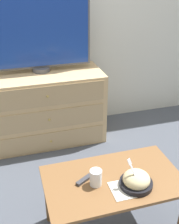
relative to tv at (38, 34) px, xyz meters
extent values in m
plane|color=#474C56|center=(0.07, 0.20, -1.05)|extent=(12.00, 12.00, 0.00)
cube|color=silver|center=(0.07, 0.22, 0.25)|extent=(12.00, 0.05, 2.60)
cube|color=tan|center=(0.00, -0.09, -0.70)|extent=(1.13, 0.50, 0.70)
cube|color=tan|center=(0.00, -0.34, -0.94)|extent=(1.04, 0.01, 0.19)
sphere|color=tan|center=(0.00, -0.35, -0.94)|extent=(0.02, 0.02, 0.02)
cube|color=tan|center=(0.00, -0.34, -0.70)|extent=(1.04, 0.01, 0.19)
sphere|color=tan|center=(0.00, -0.35, -0.70)|extent=(0.02, 0.02, 0.02)
cube|color=tan|center=(0.00, -0.34, -0.47)|extent=(1.04, 0.01, 0.19)
sphere|color=tan|center=(0.00, -0.35, -0.47)|extent=(0.02, 0.02, 0.02)
cylinder|color=#515156|center=(0.00, 0.00, -0.33)|extent=(0.17, 0.17, 0.04)
cube|color=#515156|center=(0.00, 0.00, 0.01)|extent=(0.96, 0.04, 0.64)
cube|color=navy|center=(0.00, -0.02, 0.01)|extent=(0.92, 0.01, 0.60)
cube|color=brown|center=(0.23, -1.36, -0.61)|extent=(0.84, 0.49, 0.02)
cylinder|color=brown|center=(-0.15, -1.15, -0.84)|extent=(0.04, 0.04, 0.43)
cylinder|color=brown|center=(0.62, -1.15, -0.84)|extent=(0.04, 0.04, 0.43)
cylinder|color=black|center=(0.34, -1.46, -0.58)|extent=(0.20, 0.20, 0.03)
ellipsoid|color=beige|center=(0.34, -1.46, -0.55)|extent=(0.16, 0.16, 0.10)
cube|color=silver|center=(0.32, -1.47, -0.50)|extent=(0.06, 0.08, 0.14)
cube|color=silver|center=(0.29, -1.44, -0.43)|extent=(0.03, 0.03, 0.03)
cylinder|color=beige|center=(0.11, -1.38, -0.57)|extent=(0.07, 0.07, 0.06)
cylinder|color=white|center=(0.11, -1.38, -0.55)|extent=(0.07, 0.07, 0.10)
cube|color=silver|center=(0.26, -1.47, -0.60)|extent=(0.16, 0.16, 0.00)
cube|color=#38383D|center=(0.08, -1.32, -0.59)|extent=(0.15, 0.11, 0.02)
camera|label=1|loc=(-0.28, -2.59, 0.55)|focal=45.00mm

